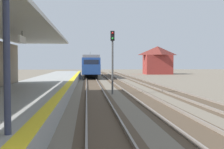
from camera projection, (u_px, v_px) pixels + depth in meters
station_platform at (30, 96)px, 18.25m from camera, size 5.00×80.00×0.91m
track_pair_nearest_platform at (96, 94)px, 22.64m from camera, size 2.34×120.00×0.16m
track_pair_middle at (137, 94)px, 22.94m from camera, size 2.34×120.00×0.16m
track_pair_far_side at (178, 94)px, 23.25m from camera, size 2.34×120.00×0.16m
approaching_train at (90, 65)px, 52.30m from camera, size 2.93×19.60×4.76m
rail_signal_post at (112, 55)px, 23.16m from camera, size 0.32×0.34×5.20m
distant_trackside_house at (158, 60)px, 64.63m from camera, size 6.60×5.28×6.40m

